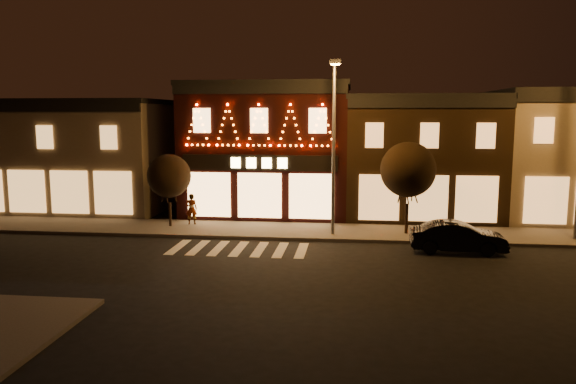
# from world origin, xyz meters

# --- Properties ---
(ground) EXTENTS (120.00, 120.00, 0.00)m
(ground) POSITION_xyz_m (0.00, 0.00, 0.00)
(ground) COLOR black
(ground) RESTS_ON ground
(sidewalk_far) EXTENTS (44.00, 4.00, 0.15)m
(sidewalk_far) POSITION_xyz_m (2.00, 8.00, 0.07)
(sidewalk_far) COLOR #47423D
(sidewalk_far) RESTS_ON ground
(building_left) EXTENTS (12.20, 8.28, 7.30)m
(building_left) POSITION_xyz_m (-13.00, 13.99, 3.66)
(building_left) COLOR #726751
(building_left) RESTS_ON ground
(building_pulp) EXTENTS (10.20, 8.34, 8.30)m
(building_pulp) POSITION_xyz_m (0.00, 13.98, 4.16)
(building_pulp) COLOR black
(building_pulp) RESTS_ON ground
(building_right_a) EXTENTS (9.20, 8.28, 7.50)m
(building_right_a) POSITION_xyz_m (9.50, 13.99, 3.76)
(building_right_a) COLOR black
(building_right_a) RESTS_ON ground
(building_right_b) EXTENTS (9.20, 8.28, 7.80)m
(building_right_b) POSITION_xyz_m (18.50, 13.99, 3.91)
(building_right_b) COLOR #726751
(building_right_b) RESTS_ON ground
(streetlamp_mid) EXTENTS (0.57, 2.02, 8.83)m
(streetlamp_mid) POSITION_xyz_m (4.35, 6.89, 5.33)
(streetlamp_mid) COLOR #59595E
(streetlamp_mid) RESTS_ON sidewalk_far
(tree_left) EXTENTS (2.41, 2.41, 4.03)m
(tree_left) POSITION_xyz_m (-4.77, 8.17, 2.97)
(tree_left) COLOR black
(tree_left) RESTS_ON sidewalk_far
(tree_right) EXTENTS (2.88, 2.88, 4.81)m
(tree_right) POSITION_xyz_m (8.18, 7.77, 3.52)
(tree_right) COLOR black
(tree_right) RESTS_ON sidewalk_far
(dark_sedan) EXTENTS (4.37, 1.63, 1.43)m
(dark_sedan) POSITION_xyz_m (10.23, 4.59, 0.71)
(dark_sedan) COLOR black
(dark_sedan) RESTS_ON ground
(pedestrian) EXTENTS (0.70, 0.52, 1.75)m
(pedestrian) POSITION_xyz_m (-3.73, 8.81, 1.03)
(pedestrian) COLOR gray
(pedestrian) RESTS_ON sidewalk_far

